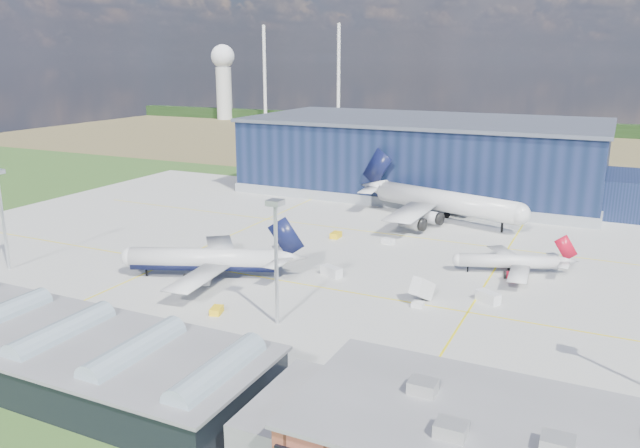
{
  "coord_description": "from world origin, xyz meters",
  "views": [
    {
      "loc": [
        62.02,
        -120.88,
        46.49
      ],
      "look_at": [
        0.4,
        8.0,
        8.46
      ],
      "focal_mm": 35.0,
      "sensor_mm": 36.0,
      "label": 1
    }
  ],
  "objects_px": {
    "gse_van_a": "(331,271)",
    "gse_cart_b": "(388,241)",
    "gse_van_c": "(454,408)",
    "car_a": "(408,408)",
    "light_mast_center": "(276,242)",
    "hangar": "(431,160)",
    "airliner_widebody": "(446,190)",
    "gse_tug_c": "(336,235)",
    "gse_tug_a": "(217,311)",
    "airliner_navy": "(203,248)",
    "car_b": "(225,364)",
    "gse_tug_b": "(81,322)",
    "airstair": "(422,294)",
    "airliner_red": "(508,254)",
    "gse_van_b": "(488,297)",
    "light_mast_west": "(1,203)"
  },
  "relations": [
    {
      "from": "gse_van_a",
      "to": "gse_cart_b",
      "type": "height_order",
      "value": "gse_van_a"
    },
    {
      "from": "gse_van_c",
      "to": "car_a",
      "type": "xyz_separation_m",
      "value": [
        -5.77,
        -2.0,
        -0.45
      ]
    },
    {
      "from": "gse_cart_b",
      "to": "light_mast_center",
      "type": "bearing_deg",
      "value": -168.56
    },
    {
      "from": "hangar",
      "to": "light_mast_center",
      "type": "bearing_deg",
      "value": -86.7
    },
    {
      "from": "hangar",
      "to": "airliner_widebody",
      "type": "xyz_separation_m",
      "value": [
        15.81,
        -39.8,
        -2.21
      ]
    },
    {
      "from": "gse_tug_c",
      "to": "gse_tug_a",
      "type": "bearing_deg",
      "value": -91.17
    },
    {
      "from": "airliner_navy",
      "to": "gse_van_c",
      "type": "height_order",
      "value": "airliner_navy"
    },
    {
      "from": "hangar",
      "to": "car_b",
      "type": "relative_size",
      "value": 37.43
    },
    {
      "from": "gse_tug_b",
      "to": "gse_tug_c",
      "type": "bearing_deg",
      "value": 90.88
    },
    {
      "from": "gse_van_a",
      "to": "airstair",
      "type": "bearing_deg",
      "value": -83.16
    },
    {
      "from": "airliner_red",
      "to": "gse_van_b",
      "type": "xyz_separation_m",
      "value": [
        -0.54,
        -19.13,
        -3.4
      ]
    },
    {
      "from": "gse_tug_b",
      "to": "airstair",
      "type": "xyz_separation_m",
      "value": [
        52.16,
        37.12,
        1.12
      ]
    },
    {
      "from": "airliner_navy",
      "to": "gse_van_b",
      "type": "bearing_deg",
      "value": 169.38
    },
    {
      "from": "gse_van_b",
      "to": "car_a",
      "type": "bearing_deg",
      "value": -151.12
    },
    {
      "from": "hangar",
      "to": "gse_cart_b",
      "type": "relative_size",
      "value": 46.38
    },
    {
      "from": "gse_tug_b",
      "to": "airstair",
      "type": "bearing_deg",
      "value": 50.68
    },
    {
      "from": "gse_tug_b",
      "to": "gse_van_a",
      "type": "relative_size",
      "value": 0.62
    },
    {
      "from": "gse_van_b",
      "to": "gse_cart_b",
      "type": "relative_size",
      "value": 1.56
    },
    {
      "from": "light_mast_west",
      "to": "gse_van_a",
      "type": "distance_m",
      "value": 74.93
    },
    {
      "from": "gse_tug_b",
      "to": "gse_van_a",
      "type": "distance_m",
      "value": 52.62
    },
    {
      "from": "car_a",
      "to": "gse_cart_b",
      "type": "bearing_deg",
      "value": 8.19
    },
    {
      "from": "airliner_navy",
      "to": "gse_van_b",
      "type": "height_order",
      "value": "airliner_navy"
    },
    {
      "from": "gse_cart_b",
      "to": "airstair",
      "type": "height_order",
      "value": "airstair"
    },
    {
      "from": "light_mast_center",
      "to": "gse_van_c",
      "type": "xyz_separation_m",
      "value": [
        36.14,
        -16.0,
        -14.36
      ]
    },
    {
      "from": "car_b",
      "to": "airliner_widebody",
      "type": "bearing_deg",
      "value": -20.24
    },
    {
      "from": "gse_tug_b",
      "to": "gse_van_c",
      "type": "xyz_separation_m",
      "value": [
        67.65,
        0.0,
        0.4
      ]
    },
    {
      "from": "gse_tug_a",
      "to": "gse_van_c",
      "type": "distance_m",
      "value": 50.92
    },
    {
      "from": "airliner_red",
      "to": "gse_van_a",
      "type": "height_order",
      "value": "airliner_red"
    },
    {
      "from": "gse_tug_a",
      "to": "car_b",
      "type": "relative_size",
      "value": 0.81
    },
    {
      "from": "light_mast_west",
      "to": "car_b",
      "type": "bearing_deg",
      "value": -14.27
    },
    {
      "from": "hangar",
      "to": "gse_tug_b",
      "type": "bearing_deg",
      "value": -99.8
    },
    {
      "from": "gse_tug_b",
      "to": "car_a",
      "type": "xyz_separation_m",
      "value": [
        61.88,
        -2.0,
        -0.05
      ]
    },
    {
      "from": "airliner_navy",
      "to": "car_a",
      "type": "height_order",
      "value": "airliner_navy"
    },
    {
      "from": "gse_van_c",
      "to": "car_a",
      "type": "height_order",
      "value": "gse_van_c"
    },
    {
      "from": "car_b",
      "to": "light_mast_west",
      "type": "bearing_deg",
      "value": 59.84
    },
    {
      "from": "light_mast_center",
      "to": "gse_tug_c",
      "type": "distance_m",
      "value": 58.85
    },
    {
      "from": "airstair",
      "to": "car_a",
      "type": "bearing_deg",
      "value": -59.21
    },
    {
      "from": "airliner_navy",
      "to": "gse_tug_a",
      "type": "relative_size",
      "value": 13.13
    },
    {
      "from": "hangar",
      "to": "gse_van_c",
      "type": "relative_size",
      "value": 32.39
    },
    {
      "from": "light_mast_west",
      "to": "gse_tug_a",
      "type": "xyz_separation_m",
      "value": [
        57.48,
        -1.01,
        -14.78
      ]
    },
    {
      "from": "gse_van_a",
      "to": "airliner_red",
      "type": "bearing_deg",
      "value": -39.56
    },
    {
      "from": "gse_van_c",
      "to": "car_a",
      "type": "distance_m",
      "value": 6.12
    },
    {
      "from": "gse_van_b",
      "to": "gse_tug_c",
      "type": "bearing_deg",
      "value": 89.31
    },
    {
      "from": "light_mast_center",
      "to": "gse_van_a",
      "type": "bearing_deg",
      "value": 93.66
    },
    {
      "from": "airliner_red",
      "to": "car_b",
      "type": "height_order",
      "value": "airliner_red"
    },
    {
      "from": "gse_van_b",
      "to": "car_b",
      "type": "distance_m",
      "value": 54.76
    },
    {
      "from": "gse_van_b",
      "to": "gse_tug_c",
      "type": "height_order",
      "value": "gse_van_b"
    },
    {
      "from": "airliner_red",
      "to": "airstair",
      "type": "height_order",
      "value": "airliner_red"
    },
    {
      "from": "light_mast_center",
      "to": "gse_tug_a",
      "type": "xyz_separation_m",
      "value": [
        -12.52,
        -1.01,
        -14.78
      ]
    },
    {
      "from": "light_mast_west",
      "to": "gse_tug_c",
      "type": "relative_size",
      "value": 6.44
    }
  ]
}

